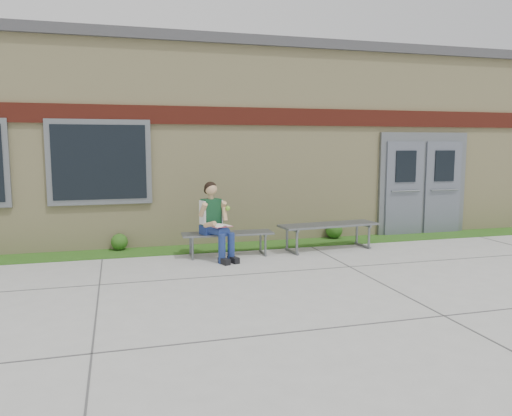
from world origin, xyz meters
name	(u,v)px	position (x,y,z in m)	size (l,w,h in m)	color
ground	(305,279)	(0.00, 0.00, 0.00)	(80.00, 80.00, 0.00)	#9E9E99
grass_strip	(258,245)	(0.00, 2.60, 0.01)	(16.00, 0.80, 0.02)	#215015
school_building	(222,142)	(0.00, 5.99, 2.10)	(16.20, 6.22, 4.20)	beige
bench_left	(228,238)	(-0.78, 1.89, 0.33)	(1.68, 0.53, 0.43)	slate
bench_right	(328,230)	(1.22, 1.89, 0.39)	(2.00, 0.73, 0.51)	slate
girl	(215,220)	(-1.04, 1.69, 0.70)	(0.63, 0.89, 1.38)	navy
shrub_mid	(119,242)	(-2.69, 2.85, 0.18)	(0.32, 0.32, 0.32)	#215015
shrub_east	(334,230)	(1.78, 2.85, 0.20)	(0.36, 0.36, 0.36)	#215015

